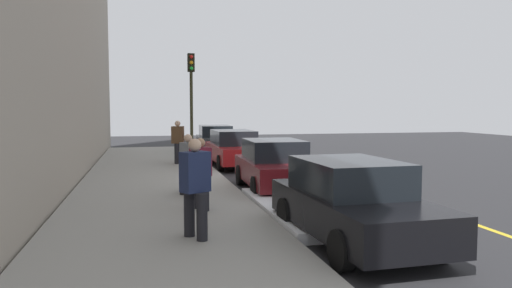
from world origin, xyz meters
The scene contains 14 objects.
ground_plane centered at (0.00, 0.00, 0.00)m, with size 56.00×56.00×0.00m, color #28282B.
sidewalk centered at (0.00, -3.30, 0.07)m, with size 28.00×4.60×0.15m, color gray.
lane_stripe_centre centered at (0.00, 3.20, 0.00)m, with size 28.00×0.14×0.01m, color gold.
snow_bank_curb centered at (4.58, -0.70, 0.11)m, with size 5.04×0.56×0.22m, color white.
parked_car_charcoal centered at (-10.63, 0.15, 0.76)m, with size 4.61×2.03×1.51m.
parked_car_red centered at (-4.81, 0.07, 0.76)m, with size 4.75×1.96×1.51m.
parked_car_maroon centered at (1.39, 0.17, 0.76)m, with size 4.17×2.00×1.51m.
parked_car_black centered at (7.09, 0.06, 0.76)m, with size 4.31×2.00×1.51m.
pedestrian_brown_coat centered at (-5.10, -2.25, 1.10)m, with size 0.57×0.55×1.78m.
pedestrian_burgundy_coat centered at (4.29, -2.38, 1.02)m, with size 0.50×0.52×1.64m.
pedestrian_grey_coat centered at (2.38, -2.48, 1.02)m, with size 0.52×0.48×1.63m.
pedestrian_navy_coat centered at (6.69, -2.75, 1.10)m, with size 0.54×0.57×1.78m.
traffic_light_pole centered at (-3.75, -1.80, 3.13)m, with size 0.35×0.26×4.41m.
rolling_suitcase centered at (1.99, -2.34, 0.39)m, with size 0.34×0.22×0.84m.
Camera 1 is at (15.15, -3.61, 2.47)m, focal length 33.85 mm.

